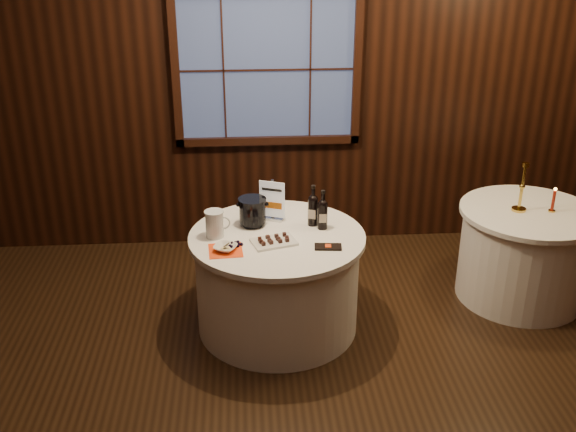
{
  "coord_description": "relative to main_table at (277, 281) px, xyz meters",
  "views": [
    {
      "loc": [
        -0.23,
        -3.36,
        2.89
      ],
      "look_at": [
        0.07,
        0.9,
        0.96
      ],
      "focal_mm": 42.0,
      "sensor_mm": 36.0,
      "label": 1
    }
  ],
  "objects": [
    {
      "name": "sign_stand",
      "position": [
        -0.02,
        0.27,
        0.49
      ],
      "size": [
        0.19,
        0.15,
        0.32
      ],
      "rotation": [
        0.0,
        0.0,
        -0.37
      ],
      "color": "#B1B2B9",
      "rests_on": "main_table"
    },
    {
      "name": "port_bottle_left",
      "position": [
        0.27,
        0.15,
        0.52
      ],
      "size": [
        0.07,
        0.09,
        0.31
      ],
      "rotation": [
        0.0,
        0.0,
        -0.32
      ],
      "color": "black",
      "rests_on": "main_table"
    },
    {
      "name": "back_wall",
      "position": [
        0.0,
        1.48,
        1.16
      ],
      "size": [
        6.0,
        0.1,
        3.0
      ],
      "color": "black",
      "rests_on": "ground"
    },
    {
      "name": "chocolate_box",
      "position": [
        0.34,
        -0.23,
        0.39
      ],
      "size": [
        0.19,
        0.11,
        0.02
      ],
      "primitive_type": "cube",
      "rotation": [
        0.0,
        0.0,
        -0.09
      ],
      "color": "black",
      "rests_on": "main_table"
    },
    {
      "name": "grape_bunch",
      "position": [
        -0.3,
        -0.18,
        0.4
      ],
      "size": [
        0.16,
        0.08,
        0.04
      ],
      "rotation": [
        0.0,
        0.0,
        0.24
      ],
      "color": "black",
      "rests_on": "main_table"
    },
    {
      "name": "cracker_bowl",
      "position": [
        -0.37,
        -0.23,
        0.41
      ],
      "size": [
        0.2,
        0.2,
        0.04
      ],
      "primitive_type": "imported",
      "rotation": [
        0.0,
        0.0,
        -0.42
      ],
      "color": "white",
      "rests_on": "orange_napkin"
    },
    {
      "name": "chocolate_plate",
      "position": [
        -0.03,
        -0.13,
        0.4
      ],
      "size": [
        0.35,
        0.28,
        0.04
      ],
      "rotation": [
        0.0,
        0.0,
        0.29
      ],
      "color": "white",
      "rests_on": "main_table"
    },
    {
      "name": "brass_candlestick",
      "position": [
        1.91,
        0.3,
        0.52
      ],
      "size": [
        0.11,
        0.11,
        0.39
      ],
      "color": "gold",
      "rests_on": "side_table"
    },
    {
      "name": "side_table",
      "position": [
        2.0,
        0.3,
        0.0
      ],
      "size": [
        1.08,
        1.08,
        0.77
      ],
      "color": "white",
      "rests_on": "ground"
    },
    {
      "name": "ice_bucket",
      "position": [
        -0.17,
        0.18,
        0.5
      ],
      "size": [
        0.21,
        0.21,
        0.21
      ],
      "color": "black",
      "rests_on": "main_table"
    },
    {
      "name": "port_bottle_right",
      "position": [
        0.34,
        0.08,
        0.51
      ],
      "size": [
        0.07,
        0.08,
        0.3
      ],
      "rotation": [
        0.0,
        0.0,
        -0.06
      ],
      "color": "black",
      "rests_on": "main_table"
    },
    {
      "name": "glass_pitcher",
      "position": [
        -0.44,
        0.0,
        0.48
      ],
      "size": [
        0.18,
        0.14,
        0.2
      ],
      "rotation": [
        0.0,
        0.0,
        0.06
      ],
      "color": "silver",
      "rests_on": "main_table"
    },
    {
      "name": "ground",
      "position": [
        0.0,
        -1.0,
        -0.39
      ],
      "size": [
        6.0,
        6.0,
        0.0
      ],
      "primitive_type": "plane",
      "color": "black",
      "rests_on": "ground"
    },
    {
      "name": "main_table",
      "position": [
        0.0,
        0.0,
        0.0
      ],
      "size": [
        1.28,
        1.28,
        0.77
      ],
      "color": "white",
      "rests_on": "ground"
    },
    {
      "name": "red_candle",
      "position": [
        2.15,
        0.26,
        0.46
      ],
      "size": [
        0.05,
        0.05,
        0.2
      ],
      "color": "gold",
      "rests_on": "side_table"
    },
    {
      "name": "orange_napkin",
      "position": [
        -0.37,
        -0.23,
        0.38
      ],
      "size": [
        0.25,
        0.25,
        0.0
      ],
      "primitive_type": "cube",
      "rotation": [
        0.0,
        0.0,
        0.07
      ],
      "color": "#F74514",
      "rests_on": "main_table"
    }
  ]
}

